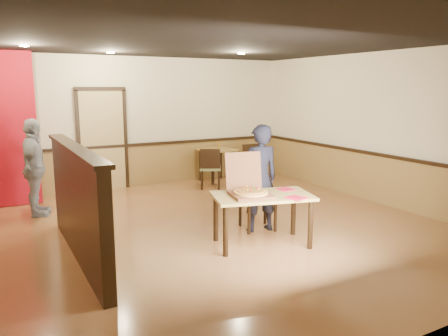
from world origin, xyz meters
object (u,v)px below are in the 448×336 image
object	(u,v)px
side_chair_right	(248,162)
passerby	(34,168)
diner	(260,178)
diner_chair	(256,192)
side_chair_left	(210,167)
condiment	(219,145)
pizza_box	(249,190)
side_table	(217,156)
main_table	(262,202)

from	to	relation	value
side_chair_right	passerby	distance (m)	4.44
side_chair_right	passerby	bearing A→B (deg)	3.68
diner	diner_chair	bearing A→B (deg)	-96.90
side_chair_left	condiment	world-z (taller)	condiment
side_chair_right	condiment	distance (m)	0.81
diner_chair	pizza_box	bearing A→B (deg)	-116.89
side_table	passerby	world-z (taller)	passerby
condiment	diner_chair	bearing A→B (deg)	-108.67
diner_chair	diner	bearing A→B (deg)	-91.56
diner	side_table	bearing A→B (deg)	-100.45
diner	passerby	size ratio (longest dim) A/B	0.98
passerby	diner_chair	bearing A→B (deg)	-111.64
main_table	passerby	xyz separation A→B (m)	(-2.57, 3.00, 0.22)
side_chair_left	side_table	bearing A→B (deg)	-100.79
side_chair_right	side_table	size ratio (longest dim) A/B	1.23
side_table	passerby	size ratio (longest dim) A/B	0.46
side_chair_left	condiment	distance (m)	0.91
passerby	main_table	bearing A→B (deg)	-122.56
pizza_box	condiment	bearing A→B (deg)	79.81
diner_chair	passerby	world-z (taller)	passerby
main_table	side_chair_right	xyz separation A→B (m)	(1.84, 3.35, -0.10)
diner	condiment	size ratio (longest dim) A/B	11.41
diner	condiment	world-z (taller)	diner
main_table	condiment	size ratio (longest dim) A/B	10.47
main_table	passerby	world-z (taller)	passerby
main_table	diner	world-z (taller)	diner
side_chair_right	pizza_box	xyz separation A→B (m)	(-2.02, -3.30, 0.27)
side_chair_left	side_table	xyz separation A→B (m)	(0.48, 0.61, 0.10)
diner	condiment	distance (m)	3.65
side_chair_left	side_table	world-z (taller)	side_chair_left
side_table	pizza_box	distance (m)	4.22
side_chair_left	condiment	xyz separation A→B (m)	(0.55, 0.63, 0.35)
side_table	condiment	size ratio (longest dim) A/B	5.36
pizza_box	side_table	bearing A→B (deg)	80.54
diner_chair	side_chair_left	bearing A→B (deg)	90.44
diner_chair	side_chair_right	bearing A→B (deg)	73.09
side_chair_left	pizza_box	xyz separation A→B (m)	(-1.09, -3.31, 0.30)
side_table	condiment	xyz separation A→B (m)	(0.07, 0.02, 0.25)
diner	side_chair_left	bearing A→B (deg)	-95.01
side_chair_left	passerby	xyz separation A→B (m)	(-3.48, -0.36, 0.34)
main_table	side_chair_right	size ratio (longest dim) A/B	1.59
diner	pizza_box	size ratio (longest dim) A/B	2.28
passerby	pizza_box	bearing A→B (deg)	-124.02
side_table	passerby	xyz separation A→B (m)	(-3.96, -0.97, 0.24)
diner_chair	condiment	bearing A→B (deg)	83.79
diner_chair	main_table	bearing A→B (deg)	-104.04
diner_chair	diner	world-z (taller)	diner
main_table	pizza_box	size ratio (longest dim) A/B	2.09
diner_chair	passerby	distance (m)	3.73
pizza_box	condiment	size ratio (longest dim) A/B	5.00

